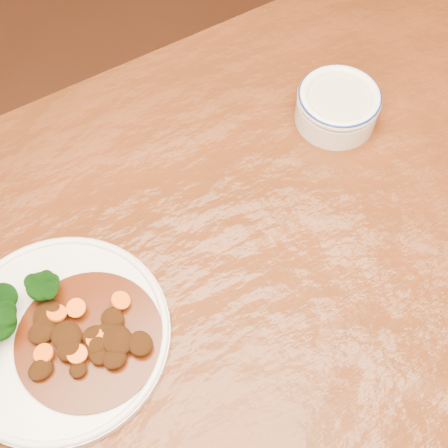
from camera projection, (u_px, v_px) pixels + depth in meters
ground at (233, 420)px, 1.48m from camera, size 4.00×4.00×0.00m
dining_table at (239, 314)px, 0.90m from camera, size 1.55×0.98×0.75m
dinner_plate at (60, 335)px, 0.79m from camera, size 0.28×0.28×0.02m
mince_stew at (86, 338)px, 0.77m from camera, size 0.19×0.19×0.03m
dip_bowl at (338, 105)px, 0.95m from camera, size 0.13×0.13×0.06m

